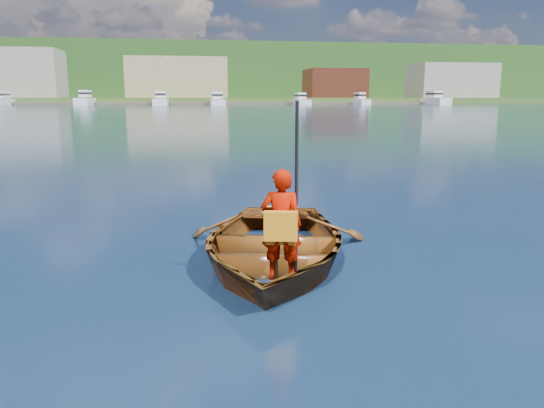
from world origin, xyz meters
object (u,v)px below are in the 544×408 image
(rowboat, at_px, (272,244))
(marina_yachts, at_px, (177,100))
(child_paddler, at_px, (281,224))
(dock, at_px, (180,104))

(rowboat, xyz_separation_m, marina_yachts, (-4.54, 142.41, 1.12))
(rowboat, relative_size, child_paddler, 2.20)
(dock, bearing_deg, marina_yachts, -95.98)
(dock, height_order, marina_yachts, marina_yachts)
(dock, bearing_deg, child_paddler, -88.45)
(child_paddler, xyz_separation_m, dock, (-4.01, 147.96, -0.29))
(dock, bearing_deg, rowboat, -88.42)
(child_paddler, relative_size, dock, 0.01)
(rowboat, distance_m, dock, 147.11)
(rowboat, bearing_deg, child_paddler, -92.62)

